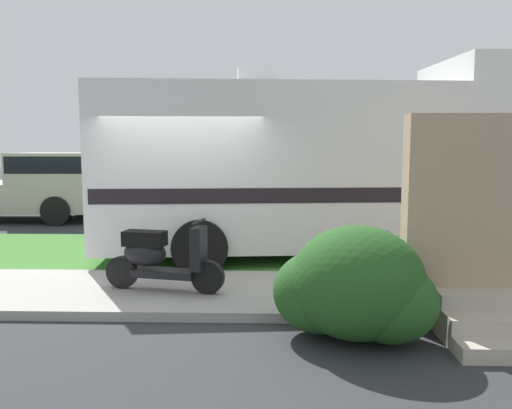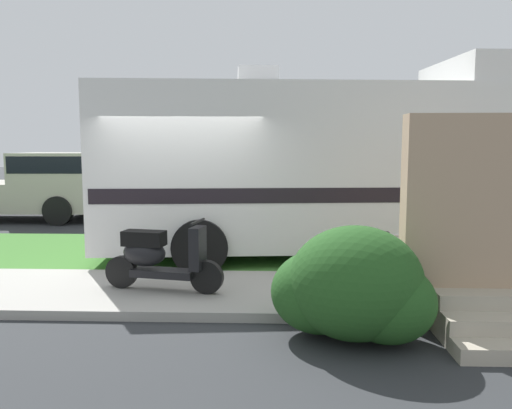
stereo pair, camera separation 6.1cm
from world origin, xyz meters
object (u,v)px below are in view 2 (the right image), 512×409
Objects in this scene: scooter at (159,257)px; bottle_spare at (427,285)px; motorhome_rv at (329,165)px; bicycle at (394,268)px; pickup_truck_near at (34,185)px.

scooter is 3.57m from bottle_spare.
scooter reaches higher than bottle_spare.
motorhome_rv is 4.87× the size of bicycle.
bicycle is (0.56, -2.86, -1.21)m from motorhome_rv.
scooter is at bearing -132.80° from motorhome_rv.
scooter is (-2.53, -2.74, -1.12)m from motorhome_rv.
bicycle is at bearing -168.41° from bottle_spare.
bicycle is 10.95m from pickup_truck_near.
motorhome_rv is 4.93× the size of scooter.
bicycle is at bearing -79.01° from motorhome_rv.
bottle_spare is at bearing -69.83° from motorhome_rv.
bottle_spare is at bearing -0.55° from scooter.
pickup_truck_near reaches higher than bottle_spare.
pickup_truck_near is at bearing 138.42° from bicycle.
bicycle reaches higher than bottle_spare.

